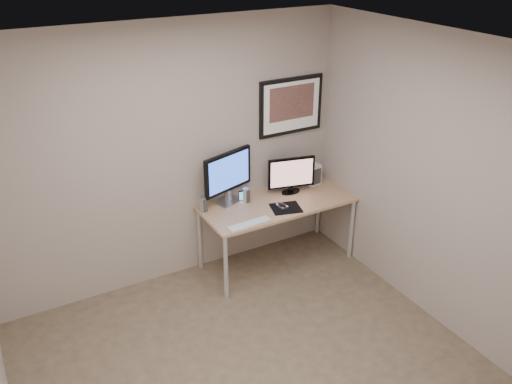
{
  "coord_description": "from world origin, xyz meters",
  "views": [
    {
      "loc": [
        -1.63,
        -2.9,
        3.3
      ],
      "look_at": [
        0.61,
        1.1,
        1.05
      ],
      "focal_mm": 38.0,
      "sensor_mm": 36.0,
      "label": 1
    }
  ],
  "objects_px": {
    "monitor_large": "(228,175)",
    "speaker_left": "(203,205)",
    "desk": "(277,208)",
    "framed_art": "(291,106)",
    "speaker_right": "(246,196)",
    "monitor_tv": "(291,174)",
    "fan_unit": "(313,175)",
    "phone_dock": "(241,196)",
    "keyboard": "(250,224)"
  },
  "relations": [
    {
      "from": "speaker_left",
      "to": "desk",
      "type": "bearing_deg",
      "value": -29.16
    },
    {
      "from": "desk",
      "to": "monitor_tv",
      "type": "distance_m",
      "value": 0.39
    },
    {
      "from": "monitor_tv",
      "to": "keyboard",
      "type": "distance_m",
      "value": 0.85
    },
    {
      "from": "speaker_left",
      "to": "monitor_large",
      "type": "bearing_deg",
      "value": -4.6
    },
    {
      "from": "desk",
      "to": "phone_dock",
      "type": "relative_size",
      "value": 12.27
    },
    {
      "from": "framed_art",
      "to": "monitor_tv",
      "type": "relative_size",
      "value": 1.48
    },
    {
      "from": "desk",
      "to": "speaker_left",
      "type": "height_order",
      "value": "speaker_left"
    },
    {
      "from": "desk",
      "to": "speaker_right",
      "type": "distance_m",
      "value": 0.36
    },
    {
      "from": "phone_dock",
      "to": "fan_unit",
      "type": "xyz_separation_m",
      "value": [
        0.89,
        -0.01,
        0.05
      ]
    },
    {
      "from": "desk",
      "to": "fan_unit",
      "type": "xyz_separation_m",
      "value": [
        0.57,
        0.18,
        0.18
      ]
    },
    {
      "from": "framed_art",
      "to": "fan_unit",
      "type": "relative_size",
      "value": 3.26
    },
    {
      "from": "desk",
      "to": "monitor_large",
      "type": "relative_size",
      "value": 2.7
    },
    {
      "from": "speaker_right",
      "to": "keyboard",
      "type": "relative_size",
      "value": 0.36
    },
    {
      "from": "framed_art",
      "to": "desk",
      "type": "bearing_deg",
      "value": -136.54
    },
    {
      "from": "framed_art",
      "to": "monitor_large",
      "type": "xyz_separation_m",
      "value": [
        -0.79,
        -0.09,
        -0.58
      ]
    },
    {
      "from": "speaker_right",
      "to": "fan_unit",
      "type": "bearing_deg",
      "value": -12.69
    },
    {
      "from": "desk",
      "to": "phone_dock",
      "type": "distance_m",
      "value": 0.39
    },
    {
      "from": "monitor_large",
      "to": "speaker_left",
      "type": "bearing_deg",
      "value": 173.76
    },
    {
      "from": "monitor_large",
      "to": "phone_dock",
      "type": "relative_size",
      "value": 4.55
    },
    {
      "from": "framed_art",
      "to": "fan_unit",
      "type": "bearing_deg",
      "value": -34.97
    },
    {
      "from": "desk",
      "to": "fan_unit",
      "type": "height_order",
      "value": "fan_unit"
    },
    {
      "from": "monitor_large",
      "to": "phone_dock",
      "type": "xyz_separation_m",
      "value": [
        0.12,
        -0.06,
        -0.24
      ]
    },
    {
      "from": "framed_art",
      "to": "speaker_left",
      "type": "relative_size",
      "value": 4.57
    },
    {
      "from": "speaker_left",
      "to": "fan_unit",
      "type": "bearing_deg",
      "value": -15.92
    },
    {
      "from": "desk",
      "to": "speaker_left",
      "type": "bearing_deg",
      "value": 166.77
    },
    {
      "from": "desk",
      "to": "monitor_tv",
      "type": "relative_size",
      "value": 3.17
    },
    {
      "from": "monitor_large",
      "to": "speaker_right",
      "type": "relative_size",
      "value": 3.62
    },
    {
      "from": "speaker_right",
      "to": "fan_unit",
      "type": "distance_m",
      "value": 0.86
    },
    {
      "from": "phone_dock",
      "to": "speaker_left",
      "type": "bearing_deg",
      "value": -168.64
    },
    {
      "from": "speaker_left",
      "to": "speaker_right",
      "type": "xyz_separation_m",
      "value": [
        0.47,
        -0.03,
        -0.0
      ]
    },
    {
      "from": "framed_art",
      "to": "speaker_right",
      "type": "distance_m",
      "value": 1.05
    },
    {
      "from": "framed_art",
      "to": "monitor_tv",
      "type": "distance_m",
      "value": 0.72
    },
    {
      "from": "desk",
      "to": "monitor_large",
      "type": "bearing_deg",
      "value": 151.59
    },
    {
      "from": "fan_unit",
      "to": "speaker_left",
      "type": "bearing_deg",
      "value": 172.9
    },
    {
      "from": "framed_art",
      "to": "keyboard",
      "type": "relative_size",
      "value": 1.66
    },
    {
      "from": "keyboard",
      "to": "framed_art",
      "type": "bearing_deg",
      "value": 33.07
    },
    {
      "from": "monitor_tv",
      "to": "speaker_left",
      "type": "height_order",
      "value": "monitor_tv"
    },
    {
      "from": "monitor_tv",
      "to": "speaker_right",
      "type": "bearing_deg",
      "value": -169.55
    },
    {
      "from": "monitor_large",
      "to": "phone_dock",
      "type": "height_order",
      "value": "monitor_large"
    },
    {
      "from": "framed_art",
      "to": "monitor_large",
      "type": "bearing_deg",
      "value": -173.46
    },
    {
      "from": "monitor_large",
      "to": "keyboard",
      "type": "distance_m",
      "value": 0.6
    },
    {
      "from": "fan_unit",
      "to": "framed_art",
      "type": "bearing_deg",
      "value": 137.91
    },
    {
      "from": "framed_art",
      "to": "speaker_right",
      "type": "xyz_separation_m",
      "value": [
        -0.64,
        -0.18,
        -0.81
      ]
    },
    {
      "from": "speaker_left",
      "to": "fan_unit",
      "type": "height_order",
      "value": "fan_unit"
    },
    {
      "from": "desk",
      "to": "speaker_left",
      "type": "distance_m",
      "value": 0.79
    },
    {
      "from": "phone_dock",
      "to": "keyboard",
      "type": "bearing_deg",
      "value": -97.99
    },
    {
      "from": "framed_art",
      "to": "phone_dock",
      "type": "distance_m",
      "value": 1.08
    },
    {
      "from": "keyboard",
      "to": "speaker_left",
      "type": "bearing_deg",
      "value": 118.74
    },
    {
      "from": "monitor_large",
      "to": "monitor_tv",
      "type": "bearing_deg",
      "value": -27.41
    },
    {
      "from": "speaker_right",
      "to": "phone_dock",
      "type": "relative_size",
      "value": 1.26
    }
  ]
}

